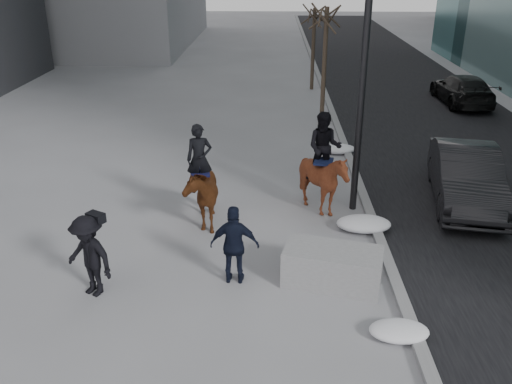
{
  "coord_description": "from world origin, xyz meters",
  "views": [
    {
      "loc": [
        0.33,
        -9.99,
        6.42
      ],
      "look_at": [
        0.0,
        1.2,
        1.5
      ],
      "focal_mm": 38.0,
      "sensor_mm": 36.0,
      "label": 1
    }
  ],
  "objects_px": {
    "car_near": "(466,176)",
    "mounted_right": "(323,174)",
    "planter": "(333,267)",
    "mounted_left": "(200,188)"
  },
  "relations": [
    {
      "from": "planter",
      "to": "mounted_right",
      "type": "relative_size",
      "value": 0.73
    },
    {
      "from": "car_near",
      "to": "planter",
      "type": "bearing_deg",
      "value": -123.99
    },
    {
      "from": "car_near",
      "to": "mounted_left",
      "type": "height_order",
      "value": "mounted_left"
    },
    {
      "from": "mounted_right",
      "to": "car_near",
      "type": "bearing_deg",
      "value": 10.81
    },
    {
      "from": "car_near",
      "to": "mounted_right",
      "type": "distance_m",
      "value": 4.13
    },
    {
      "from": "mounted_left",
      "to": "mounted_right",
      "type": "height_order",
      "value": "mounted_right"
    },
    {
      "from": "car_near",
      "to": "mounted_right",
      "type": "bearing_deg",
      "value": -159.22
    },
    {
      "from": "planter",
      "to": "mounted_left",
      "type": "height_order",
      "value": "mounted_left"
    },
    {
      "from": "mounted_left",
      "to": "car_near",
      "type": "bearing_deg",
      "value": 11.57
    },
    {
      "from": "planter",
      "to": "car_near",
      "type": "bearing_deg",
      "value": 46.04
    }
  ]
}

